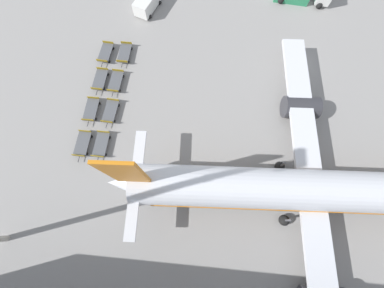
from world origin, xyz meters
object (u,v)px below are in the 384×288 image
Objects in this scene: airplane at (325,191)px; baggage_dolly_row_near_col_c at (91,110)px; baggage_dolly_row_mid_a_col_d at (101,145)px; baggage_dolly_row_near_col_b at (100,80)px; baggage_dolly_row_mid_a_col_c at (110,111)px; service_van at (147,2)px; baggage_dolly_row_near_col_a at (106,53)px; baggage_dolly_row_near_col_d at (83,144)px; baggage_dolly_row_mid_a_col_a at (125,53)px; baggage_dolly_row_mid_a_col_b at (116,81)px.

airplane is 11.59× the size of baggage_dolly_row_near_col_c.
baggage_dolly_row_near_col_c is 4.94m from baggage_dolly_row_mid_a_col_d.
baggage_dolly_row_near_col_b and baggage_dolly_row_mid_a_col_c have the same top height.
baggage_dolly_row_mid_a_col_c and baggage_dolly_row_mid_a_col_d have the same top height.
service_van is 9.94m from baggage_dolly_row_near_col_a.
baggage_dolly_row_mid_a_col_c is at bearing 15.55° from baggage_dolly_row_near_col_a.
baggage_dolly_row_mid_a_col_d is (13.07, 2.18, 0.00)m from baggage_dolly_row_near_col_a.
service_van is 18.06m from baggage_dolly_row_near_col_c.
baggage_dolly_row_near_col_d is (4.52, -0.01, 0.00)m from baggage_dolly_row_near_col_c.
baggage_dolly_row_mid_a_col_c is 4.39m from baggage_dolly_row_mid_a_col_d.
baggage_dolly_row_near_col_b and baggage_dolly_row_mid_a_col_a have the same top height.
service_van reaches higher than baggage_dolly_row_mid_a_col_b.
service_van is 22.47m from baggage_dolly_row_near_col_d.
baggage_dolly_row_near_col_b is at bearing -18.50° from service_van.
baggage_dolly_row_near_col_c is 4.52m from baggage_dolly_row_near_col_d.
baggage_dolly_row_near_col_c and baggage_dolly_row_mid_a_col_c have the same top height.
baggage_dolly_row_near_col_a is at bearing 179.87° from baggage_dolly_row_near_col_c.
baggage_dolly_row_near_col_c is 0.99× the size of baggage_dolly_row_mid_a_col_b.
baggage_dolly_row_mid_a_col_a is (8.66, -1.95, -0.65)m from service_van.
baggage_dolly_row_near_col_b is 2.09m from baggage_dolly_row_mid_a_col_b.
baggage_dolly_row_mid_a_col_a is at bearing 175.70° from baggage_dolly_row_mid_a_col_b.
baggage_dolly_row_near_col_c is at bearing -16.52° from baggage_dolly_row_mid_a_col_a.
airplane is 27.13m from baggage_dolly_row_near_col_d.
baggage_dolly_row_near_col_c is 0.99× the size of baggage_dolly_row_mid_a_col_c.
service_van is at bearing 170.13° from baggage_dolly_row_mid_a_col_b.
airplane is 27.52m from baggage_dolly_row_mid_a_col_b.
baggage_dolly_row_near_col_d and baggage_dolly_row_mid_a_col_b have the same top height.
baggage_dolly_row_near_col_b is 1.00× the size of baggage_dolly_row_mid_a_col_b.
airplane is 28.05m from baggage_dolly_row_near_col_c.
baggage_dolly_row_mid_a_col_a is at bearing 163.48° from baggage_dolly_row_near_col_c.
baggage_dolly_row_mid_a_col_a is at bearing 168.86° from baggage_dolly_row_near_col_d.
baggage_dolly_row_mid_a_col_a is 0.99× the size of baggage_dolly_row_mid_a_col_c.
baggage_dolly_row_near_col_d is 2.22m from baggage_dolly_row_mid_a_col_d.
service_van is 1.32× the size of baggage_dolly_row_near_col_a.
baggage_dolly_row_near_col_d is 13.58m from baggage_dolly_row_mid_a_col_a.
baggage_dolly_row_near_col_a is 13.25m from baggage_dolly_row_mid_a_col_d.
airplane is 24.96m from baggage_dolly_row_mid_a_col_d.
baggage_dolly_row_mid_a_col_b is (4.51, -0.34, 0.00)m from baggage_dolly_row_mid_a_col_a.
service_van is 1.32× the size of baggage_dolly_row_near_col_b.
baggage_dolly_row_near_col_d is (13.17, -0.03, 0.00)m from baggage_dolly_row_near_col_a.
baggage_dolly_row_mid_a_col_d is at bearing -6.16° from service_van.
baggage_dolly_row_mid_a_col_a is at bearing 151.27° from baggage_dolly_row_near_col_b.
baggage_dolly_row_near_col_a is at bearing 179.86° from baggage_dolly_row_near_col_d.
baggage_dolly_row_near_col_b and baggage_dolly_row_mid_a_col_b have the same top height.
baggage_dolly_row_mid_a_col_c is (-7.93, -24.34, -2.54)m from airplane.
baggage_dolly_row_near_col_a is 4.90m from baggage_dolly_row_mid_a_col_b.
baggage_dolly_row_near_col_b is at bearing -152.88° from baggage_dolly_row_mid_a_col_c.
service_van is at bearing 173.84° from baggage_dolly_row_mid_a_col_d.
baggage_dolly_row_mid_a_col_d is (-3.55, -24.58, -2.54)m from airplane.
baggage_dolly_row_near_col_d is at bearing -97.31° from airplane.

